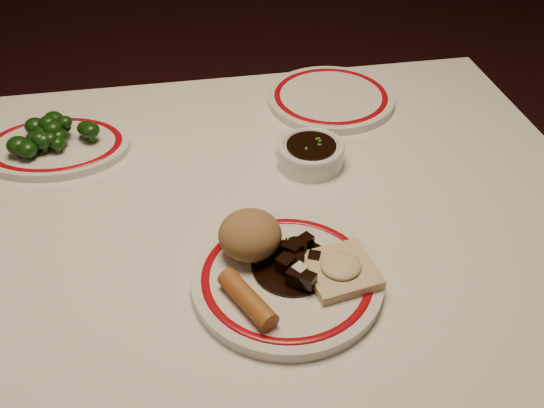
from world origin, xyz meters
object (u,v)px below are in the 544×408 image
(dining_table, at_px, (242,249))
(broccoli_plate, at_px, (55,146))
(main_plate, at_px, (287,279))
(fried_wonton, at_px, (340,269))
(broccoli_pile, at_px, (48,133))
(spring_roll, at_px, (247,299))
(soy_bowl, at_px, (311,155))
(rice_mound, at_px, (250,235))
(stirfry_heap, at_px, (291,260))

(dining_table, xyz_separation_m, broccoli_plate, (-0.31, 0.22, 0.10))
(main_plate, relative_size, fried_wonton, 2.92)
(main_plate, height_order, broccoli_pile, broccoli_pile)
(spring_roll, bearing_deg, broccoli_plate, 96.69)
(spring_roll, bearing_deg, fried_wonton, -11.99)
(spring_roll, distance_m, fried_wonton, 0.14)
(spring_roll, distance_m, soy_bowl, 0.36)
(dining_table, xyz_separation_m, spring_roll, (-0.02, -0.22, 0.12))
(rice_mound, distance_m, soy_bowl, 0.26)
(spring_roll, bearing_deg, rice_mound, 53.08)
(soy_bowl, bearing_deg, broccoli_pile, 164.85)
(stirfry_heap, relative_size, soy_bowl, 1.02)
(dining_table, relative_size, main_plate, 3.80)
(main_plate, height_order, soy_bowl, soy_bowl)
(dining_table, bearing_deg, stirfry_heap, -72.03)
(broccoli_plate, distance_m, broccoli_pile, 0.03)
(dining_table, height_order, stirfry_heap, stirfry_heap)
(main_plate, distance_m, broccoli_plate, 0.54)
(main_plate, relative_size, spring_roll, 3.07)
(stirfry_heap, distance_m, broccoli_plate, 0.53)
(rice_mound, height_order, spring_roll, rice_mound)
(fried_wonton, bearing_deg, spring_roll, -165.77)
(rice_mound, relative_size, broccoli_plate, 0.31)
(fried_wonton, relative_size, broccoli_plate, 0.36)
(dining_table, relative_size, fried_wonton, 11.10)
(main_plate, height_order, fried_wonton, fried_wonton)
(main_plate, relative_size, soy_bowl, 2.71)
(dining_table, relative_size, spring_roll, 11.65)
(main_plate, bearing_deg, broccoli_plate, 131.22)
(broccoli_pile, height_order, soy_bowl, broccoli_pile)
(rice_mound, xyz_separation_m, soy_bowl, (0.14, 0.22, -0.03))
(main_plate, distance_m, broccoli_pile, 0.54)
(main_plate, xyz_separation_m, broccoli_pile, (-0.36, 0.40, 0.03))
(fried_wonton, bearing_deg, broccoli_pile, 136.28)
(broccoli_pile, bearing_deg, stirfry_heap, -46.13)
(dining_table, distance_m, broccoli_plate, 0.40)
(broccoli_pile, bearing_deg, dining_table, -35.19)
(spring_roll, distance_m, stirfry_heap, 0.10)
(spring_roll, bearing_deg, main_plate, 9.87)
(fried_wonton, height_order, stirfry_heap, stirfry_heap)
(fried_wonton, relative_size, stirfry_heap, 0.91)
(rice_mound, xyz_separation_m, stirfry_heap, (0.05, -0.04, -0.02))
(main_plate, xyz_separation_m, spring_roll, (-0.06, -0.05, 0.02))
(broccoli_pile, relative_size, soy_bowl, 1.38)
(stirfry_heap, height_order, broccoli_pile, broccoli_pile)
(spring_roll, distance_m, broccoli_pile, 0.54)
(stirfry_heap, height_order, broccoli_plate, stirfry_heap)
(main_plate, bearing_deg, soy_bowl, 70.51)
(dining_table, bearing_deg, soy_bowl, 35.11)
(fried_wonton, bearing_deg, main_plate, 171.17)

